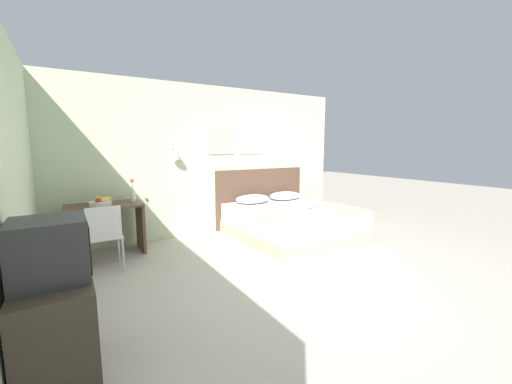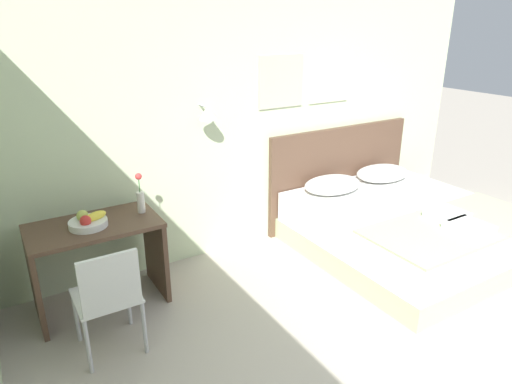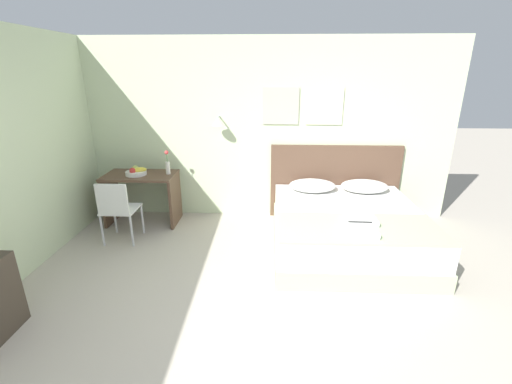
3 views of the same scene
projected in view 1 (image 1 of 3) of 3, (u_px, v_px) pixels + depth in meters
ground_plane at (309, 296)px, 3.35m from camera, size 24.00×24.00×0.00m
wall_back at (203, 161)px, 5.65m from camera, size 5.81×0.31×2.65m
bed at (291, 222)px, 5.50m from camera, size 1.84×1.98×0.53m
headboard at (261, 197)px, 6.32m from camera, size 1.96×0.06×1.14m
pillow_left at (253, 199)px, 5.85m from camera, size 0.67×0.48×0.16m
pillow_right at (285, 196)px, 6.24m from camera, size 0.67×0.48×0.16m
throw_blanket at (314, 213)px, 4.98m from camera, size 1.78×0.79×0.02m
folded_towel_near_foot at (310, 208)px, 5.11m from camera, size 0.34×0.29×0.06m
folded_towel_mid_bed at (319, 212)px, 4.84m from camera, size 0.32×0.33×0.06m
desk at (105, 221)px, 4.55m from camera, size 1.02×0.59×0.76m
desk_chair at (104, 233)px, 3.94m from camera, size 0.43×0.43×0.86m
fruit_bowl at (101, 202)px, 4.47m from camera, size 0.31×0.30×0.13m
flower_vase at (133, 193)px, 4.74m from camera, size 0.06×0.06×0.35m
tv_stand at (57, 330)px, 2.14m from camera, size 0.46×0.74×0.70m
television at (50, 251)px, 2.06m from camera, size 0.45×0.43×0.42m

